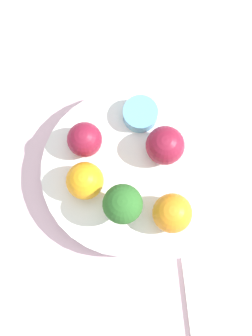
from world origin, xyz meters
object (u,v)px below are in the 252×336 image
object	(u,v)px
apple_green	(85,140)
orange_front	(172,213)
apple_red	(165,145)
bowl	(126,172)
broccoli	(123,204)
napkin	(231,302)
small_cup	(140,114)
orange_back	(85,181)

from	to	relation	value
apple_green	orange_front	xyz separation A→B (m)	(-0.10, 0.10, 0.00)
apple_red	bowl	bearing A→B (deg)	21.12
apple_red	apple_green	xyz separation A→B (m)	(0.10, -0.02, -0.00)
broccoli	napkin	world-z (taller)	broccoli
bowl	apple_green	world-z (taller)	apple_green
small_cup	orange_back	bearing A→B (deg)	46.27
orange_front	orange_back	world-z (taller)	orange_front
orange_front	small_cup	bearing A→B (deg)	-80.65
apple_green	small_cup	size ratio (longest dim) A/B	0.98
apple_red	apple_green	size ratio (longest dim) A/B	1.10
apple_green	small_cup	distance (m)	0.08
apple_green	napkin	bearing A→B (deg)	126.32
orange_front	small_cup	world-z (taller)	orange_front
apple_green	orange_back	bearing A→B (deg)	85.07
napkin	broccoli	bearing A→B (deg)	-46.46
apple_green	napkin	xyz separation A→B (m)	(-0.16, 0.22, -0.05)
orange_back	napkin	xyz separation A→B (m)	(-0.16, 0.17, -0.05)
bowl	broccoli	xyz separation A→B (m)	(0.01, 0.05, 0.06)
broccoli	apple_red	xyz separation A→B (m)	(-0.06, -0.07, -0.02)
apple_green	small_cup	xyz separation A→B (m)	(-0.07, -0.03, -0.01)
broccoli	apple_green	size ratio (longest dim) A/B	1.51
apple_red	apple_green	world-z (taller)	apple_red
small_cup	napkin	xyz separation A→B (m)	(-0.09, 0.25, -0.04)
apple_red	orange_back	bearing A→B (deg)	17.74
apple_red	apple_green	bearing A→B (deg)	-11.21
orange_front	small_cup	xyz separation A→B (m)	(0.02, -0.13, -0.01)
bowl	apple_red	distance (m)	0.07
apple_green	orange_front	distance (m)	0.14
apple_red	orange_front	xyz separation A→B (m)	(0.00, 0.08, -0.00)
apple_green	orange_front	bearing A→B (deg)	132.72
orange_back	broccoli	bearing A→B (deg)	139.24
small_cup	orange_front	bearing A→B (deg)	99.35
bowl	broccoli	world-z (taller)	broccoli
broccoli	napkin	bearing A→B (deg)	133.54
bowl	orange_front	world-z (taller)	orange_front
orange_front	orange_back	xyz separation A→B (m)	(0.10, -0.05, -0.00)
bowl	orange_front	distance (m)	0.09
orange_front	orange_back	bearing A→B (deg)	-27.10
apple_green	apple_red	bearing A→B (deg)	168.79
broccoli	apple_red	distance (m)	0.09
orange_back	napkin	bearing A→B (deg)	134.91
apple_green	napkin	size ratio (longest dim) A/B	0.37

